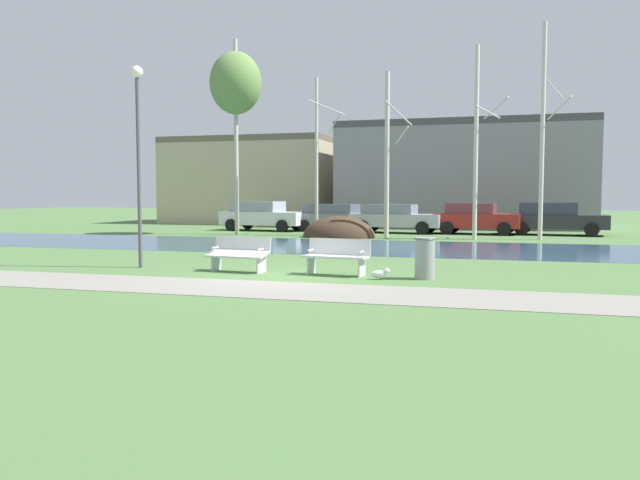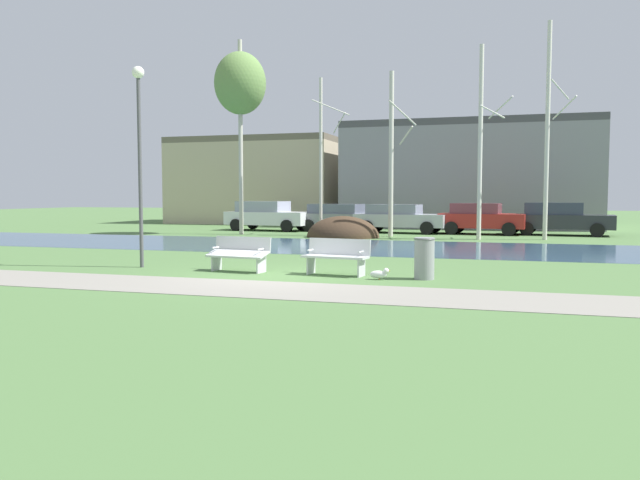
% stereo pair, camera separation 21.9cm
% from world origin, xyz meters
% --- Properties ---
extents(ground_plane, '(120.00, 120.00, 0.00)m').
position_xyz_m(ground_plane, '(0.00, 10.00, 0.00)').
color(ground_plane, '#4C703D').
extents(paved_path_strip, '(60.00, 2.28, 0.01)m').
position_xyz_m(paved_path_strip, '(0.00, -2.03, 0.01)').
color(paved_path_strip, gray).
rests_on(paved_path_strip, ground).
extents(river_band, '(80.00, 7.09, 0.01)m').
position_xyz_m(river_band, '(0.00, 8.91, 0.00)').
color(river_band, '#33516B').
rests_on(river_band, ground).
extents(soil_mound, '(3.34, 2.60, 1.94)m').
position_xyz_m(soil_mound, '(-2.03, 13.86, 0.00)').
color(soil_mound, '#423021').
rests_on(soil_mound, ground).
extents(bench_left, '(1.66, 0.77, 0.87)m').
position_xyz_m(bench_left, '(-1.26, 0.63, 0.47)').
color(bench_left, silver).
rests_on(bench_left, ground).
extents(bench_right, '(1.66, 0.77, 0.87)m').
position_xyz_m(bench_right, '(1.28, 0.63, 0.47)').
color(bench_right, silver).
rests_on(bench_right, ground).
extents(trash_bin, '(0.48, 0.48, 0.95)m').
position_xyz_m(trash_bin, '(3.40, 0.49, 0.50)').
color(trash_bin, gray).
rests_on(trash_bin, ground).
extents(seagull, '(0.48, 0.18, 0.27)m').
position_xyz_m(seagull, '(2.44, 0.11, 0.13)').
color(seagull, white).
rests_on(seagull, ground).
extents(streetlamp, '(0.32, 0.32, 5.28)m').
position_xyz_m(streetlamp, '(-4.12, 0.73, 3.53)').
color(streetlamp, '#4C4C51').
rests_on(streetlamp, ground).
extents(birch_far_left, '(2.48, 2.48, 9.33)m').
position_xyz_m(birch_far_left, '(-7.32, 14.51, 7.22)').
color(birch_far_left, '#BCB7A8').
rests_on(birch_far_left, ground).
extents(birch_left, '(1.49, 2.65, 7.43)m').
position_xyz_m(birch_left, '(-3.39, 15.03, 3.83)').
color(birch_left, beige).
rests_on(birch_left, ground).
extents(birch_center_left, '(1.29, 2.19, 7.56)m').
position_xyz_m(birch_center_left, '(-0.04, 15.09, 3.85)').
color(birch_center_left, beige).
rests_on(birch_center_left, ground).
extents(birch_center, '(1.42, 2.30, 8.27)m').
position_xyz_m(birch_center, '(3.98, 14.10, 4.20)').
color(birch_center, beige).
rests_on(birch_center, ground).
extents(birch_center_right, '(1.24, 1.96, 9.22)m').
position_xyz_m(birch_center_right, '(6.70, 14.80, 4.66)').
color(birch_center_right, beige).
rests_on(birch_center_right, ground).
extents(parked_van_nearest_white, '(4.73, 2.46, 1.58)m').
position_xyz_m(parked_van_nearest_white, '(-7.33, 17.99, 0.83)').
color(parked_van_nearest_white, silver).
rests_on(parked_van_nearest_white, ground).
extents(parked_sedan_second_grey, '(4.92, 2.48, 1.44)m').
position_xyz_m(parked_sedan_second_grey, '(-3.30, 18.32, 0.77)').
color(parked_sedan_second_grey, slate).
rests_on(parked_sedan_second_grey, ground).
extents(parked_hatch_third_silver, '(4.75, 2.33, 1.44)m').
position_xyz_m(parked_hatch_third_silver, '(-0.13, 17.88, 0.77)').
color(parked_hatch_third_silver, '#B2B5BC').
rests_on(parked_hatch_third_silver, ground).
extents(parked_wagon_fourth_red, '(4.24, 2.42, 1.52)m').
position_xyz_m(parked_wagon_fourth_red, '(3.86, 18.02, 0.80)').
color(parked_wagon_fourth_red, maroon).
rests_on(parked_wagon_fourth_red, ground).
extents(parked_suv_fifth_dark, '(4.80, 2.36, 1.56)m').
position_xyz_m(parked_suv_fifth_dark, '(7.51, 18.28, 0.81)').
color(parked_suv_fifth_dark, '#282B30').
rests_on(parked_suv_fifth_dark, ground).
extents(building_beige_block, '(11.17, 7.05, 5.73)m').
position_xyz_m(building_beige_block, '(-11.33, 26.91, 2.86)').
color(building_beige_block, '#BCAD8E').
rests_on(building_beige_block, ground).
extents(building_grey_warehouse, '(14.45, 9.77, 6.18)m').
position_xyz_m(building_grey_warehouse, '(2.82, 26.66, 3.09)').
color(building_grey_warehouse, gray).
rests_on(building_grey_warehouse, ground).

